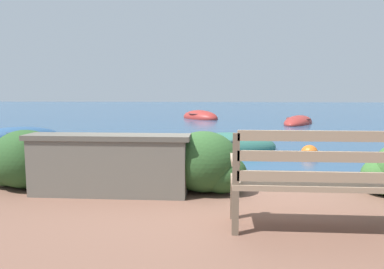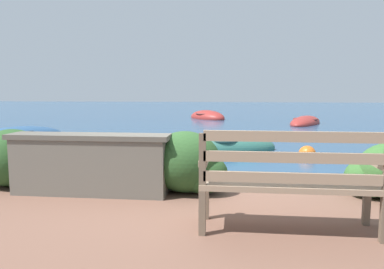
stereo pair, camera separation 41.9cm
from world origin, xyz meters
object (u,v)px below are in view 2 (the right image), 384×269
(rowboat_outer, at_px, (207,117))
(park_bench, at_px, (289,179))
(rowboat_nearest, at_px, (225,147))
(mooring_buoy, at_px, (307,154))
(rowboat_mid, at_px, (22,136))
(rowboat_far, at_px, (305,123))

(rowboat_outer, bearing_deg, park_bench, 145.93)
(park_bench, distance_m, rowboat_nearest, 6.04)
(park_bench, height_order, mooring_buoy, park_bench)
(rowboat_nearest, relative_size, rowboat_outer, 0.99)
(rowboat_mid, distance_m, rowboat_outer, 9.77)
(rowboat_mid, xyz_separation_m, rowboat_far, (9.57, 5.89, -0.00))
(rowboat_far, xyz_separation_m, mooring_buoy, (-1.47, -8.28, 0.01))
(mooring_buoy, bearing_deg, park_bench, -102.50)
(rowboat_far, height_order, mooring_buoy, rowboat_far)
(rowboat_outer, bearing_deg, rowboat_far, -159.42)
(rowboat_far, relative_size, mooring_buoy, 7.85)
(rowboat_nearest, xyz_separation_m, rowboat_far, (3.31, 7.38, -0.01))
(rowboat_nearest, xyz_separation_m, rowboat_mid, (-6.27, 1.49, -0.01))
(park_bench, xyz_separation_m, mooring_buoy, (1.13, 5.07, -0.64))
(rowboat_far, distance_m, rowboat_outer, 5.07)
(rowboat_mid, distance_m, rowboat_far, 11.24)
(rowboat_nearest, relative_size, rowboat_mid, 1.01)
(rowboat_far, relative_size, rowboat_outer, 1.28)
(rowboat_nearest, distance_m, rowboat_outer, 9.88)
(rowboat_far, bearing_deg, rowboat_outer, -95.16)
(park_bench, relative_size, rowboat_mid, 0.62)
(rowboat_nearest, relative_size, rowboat_far, 0.78)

